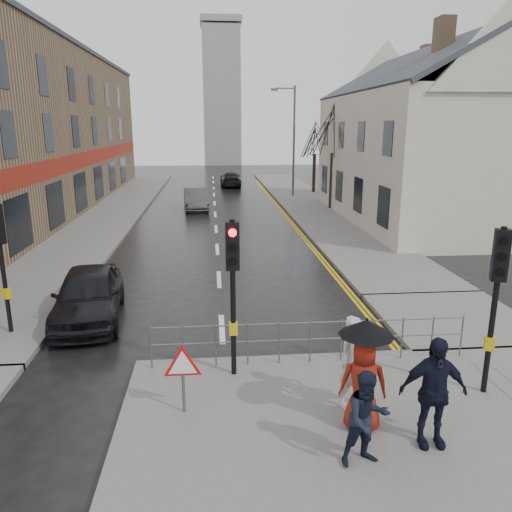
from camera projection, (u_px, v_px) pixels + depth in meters
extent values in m
plane|color=black|center=(225.00, 384.00, 10.65)|extent=(120.00, 120.00, 0.00)
cube|color=#605E5B|center=(431.00, 487.00, 7.52)|extent=(10.00, 9.00, 0.14)
cube|color=#605E5B|center=(114.00, 209.00, 32.23)|extent=(4.00, 44.00, 0.14)
cube|color=#605E5B|center=(307.00, 202.00, 35.27)|extent=(4.00, 40.00, 0.14)
cube|color=#605E5B|center=(452.00, 318.00, 14.08)|extent=(4.00, 4.20, 0.14)
cube|color=#80664A|center=(10.00, 131.00, 29.53)|extent=(8.00, 42.00, 10.00)
cube|color=beige|center=(427.00, 159.00, 28.13)|extent=(9.00, 16.00, 7.00)
cube|color=#80664A|center=(444.00, 38.00, 22.70)|extent=(0.70, 0.90, 1.80)
cube|color=#80664A|center=(427.00, 60.00, 30.63)|extent=(0.70, 0.90, 1.80)
cube|color=gray|center=(222.00, 98.00, 68.21)|extent=(5.00, 5.00, 18.00)
cylinder|color=black|center=(233.00, 299.00, 10.39)|extent=(0.11, 0.11, 3.40)
cube|color=black|center=(232.00, 246.00, 10.10)|extent=(0.28, 0.22, 1.00)
cylinder|color=#FF0C07|center=(233.00, 233.00, 9.89)|extent=(0.16, 0.04, 0.16)
cylinder|color=black|center=(233.00, 247.00, 9.96)|extent=(0.16, 0.04, 0.16)
cylinder|color=black|center=(233.00, 262.00, 10.04)|extent=(0.16, 0.04, 0.16)
cube|color=gold|center=(233.00, 328.00, 10.56)|extent=(0.18, 0.14, 0.28)
cylinder|color=black|center=(493.00, 312.00, 9.66)|extent=(0.11, 0.11, 3.40)
cube|color=black|center=(501.00, 255.00, 9.37)|extent=(0.34, 0.30, 1.00)
cylinder|color=black|center=(504.00, 241.00, 9.17)|extent=(0.16, 0.09, 0.16)
cylinder|color=black|center=(502.00, 257.00, 9.24)|extent=(0.16, 0.09, 0.16)
cylinder|color=black|center=(500.00, 273.00, 9.32)|extent=(0.16, 0.09, 0.16)
cube|color=gold|center=(489.00, 343.00, 9.83)|extent=(0.22, 0.19, 0.28)
cylinder|color=black|center=(3.00, 269.00, 12.60)|extent=(0.11, 0.11, 3.40)
cylinder|color=black|center=(1.00, 223.00, 12.43)|extent=(0.16, 0.09, 0.16)
cylinder|color=black|center=(3.00, 235.00, 12.51)|extent=(0.16, 0.09, 0.16)
cube|color=gold|center=(6.00, 293.00, 12.76)|extent=(0.22, 0.19, 0.28)
cylinder|color=#595B5E|center=(151.00, 347.00, 10.93)|extent=(0.04, 0.04, 1.00)
cylinder|color=#595B5E|center=(462.00, 336.00, 11.54)|extent=(0.04, 0.04, 1.00)
cylinder|color=#595B5E|center=(311.00, 323.00, 11.12)|extent=(7.10, 0.04, 0.04)
cylinder|color=#595B5E|center=(310.00, 339.00, 11.22)|extent=(7.10, 0.04, 0.04)
cylinder|color=#595B5E|center=(184.00, 391.00, 9.28)|extent=(0.06, 0.06, 0.85)
cylinder|color=red|center=(183.00, 365.00, 9.15)|extent=(0.80, 0.03, 0.80)
cylinder|color=white|center=(182.00, 366.00, 9.13)|extent=(0.60, 0.03, 0.60)
cylinder|color=#595B5E|center=(294.00, 142.00, 37.08)|extent=(0.16, 0.16, 8.00)
cylinder|color=#595B5E|center=(285.00, 88.00, 36.05)|extent=(1.40, 0.10, 0.10)
cube|color=#595B5E|center=(274.00, 90.00, 36.01)|extent=(0.50, 0.25, 0.18)
cylinder|color=#33241C|center=(331.00, 181.00, 32.00)|extent=(0.26, 0.26, 3.50)
cylinder|color=#33241C|center=(314.00, 173.00, 39.82)|extent=(0.26, 0.26, 3.00)
imported|color=#B9BAB5|center=(354.00, 362.00, 9.37)|extent=(0.78, 0.66, 1.81)
imported|color=black|center=(367.00, 419.00, 7.76)|extent=(0.87, 0.74, 1.58)
imported|color=maroon|center=(363.00, 384.00, 8.68)|extent=(0.93, 0.71, 1.71)
cylinder|color=black|center=(364.00, 379.00, 8.66)|extent=(0.02, 0.02, 1.91)
cone|color=black|center=(367.00, 328.00, 8.42)|extent=(0.96, 0.96, 0.28)
imported|color=black|center=(433.00, 392.00, 8.21)|extent=(1.16, 0.54, 1.93)
imported|color=black|center=(88.00, 295.00, 13.99)|extent=(2.21, 4.53, 1.49)
imported|color=#3F4244|center=(196.00, 199.00, 32.50)|extent=(1.80, 4.34, 1.40)
imported|color=black|center=(231.00, 179.00, 44.76)|extent=(1.80, 4.39, 1.27)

